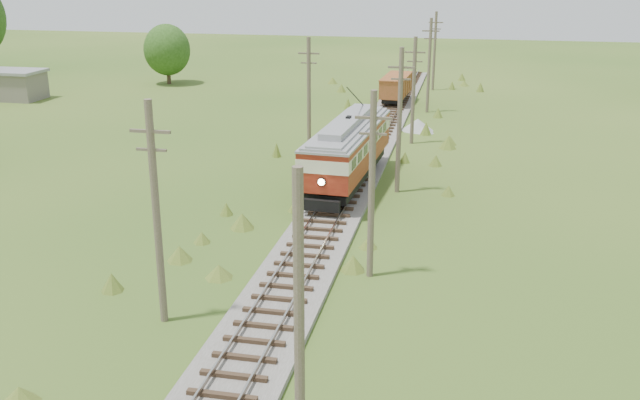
# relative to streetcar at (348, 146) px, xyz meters

# --- Properties ---
(railbed_main) EXTENTS (3.60, 96.00, 0.57)m
(railbed_main) POSITION_rel_streetcar_xyz_m (0.00, 2.73, -2.57)
(railbed_main) COLOR #605B54
(railbed_main) RESTS_ON ground
(streetcar) EXTENTS (3.82, 13.27, 6.02)m
(streetcar) POSITION_rel_streetcar_xyz_m (0.00, 0.00, 0.00)
(streetcar) COLOR black
(streetcar) RESTS_ON ground
(gondola) EXTENTS (2.72, 7.34, 2.40)m
(gondola) POSITION_rel_streetcar_xyz_m (0.00, 28.95, -0.91)
(gondola) COLOR black
(gondola) RESTS_ON ground
(gravel_pile) EXTENTS (2.84, 3.01, 1.03)m
(gravel_pile) POSITION_rel_streetcar_xyz_m (3.22, 17.38, -2.28)
(gravel_pile) COLOR gray
(gravel_pile) RESTS_ON ground
(utility_pole_r_1) EXTENTS (0.30, 0.30, 8.80)m
(utility_pole_r_1) POSITION_rel_streetcar_xyz_m (3.10, -26.27, 1.64)
(utility_pole_r_1) COLOR brown
(utility_pole_r_1) RESTS_ON ground
(utility_pole_r_2) EXTENTS (1.60, 0.30, 8.60)m
(utility_pole_r_2) POSITION_rel_streetcar_xyz_m (3.30, -13.27, 1.66)
(utility_pole_r_2) COLOR brown
(utility_pole_r_2) RESTS_ON ground
(utility_pole_r_3) EXTENTS (1.60, 0.30, 9.00)m
(utility_pole_r_3) POSITION_rel_streetcar_xyz_m (3.20, -0.27, 1.86)
(utility_pole_r_3) COLOR brown
(utility_pole_r_3) RESTS_ON ground
(utility_pole_r_4) EXTENTS (1.60, 0.30, 8.40)m
(utility_pole_r_4) POSITION_rel_streetcar_xyz_m (3.00, 12.73, 1.56)
(utility_pole_r_4) COLOR brown
(utility_pole_r_4) RESTS_ON ground
(utility_pole_r_5) EXTENTS (1.60, 0.30, 8.90)m
(utility_pole_r_5) POSITION_rel_streetcar_xyz_m (3.40, 25.73, 1.81)
(utility_pole_r_5) COLOR brown
(utility_pole_r_5) RESTS_ON ground
(utility_pole_r_6) EXTENTS (1.60, 0.30, 8.70)m
(utility_pole_r_6) POSITION_rel_streetcar_xyz_m (3.20, 38.73, 1.71)
(utility_pole_r_6) COLOR brown
(utility_pole_r_6) RESTS_ON ground
(utility_pole_l_a) EXTENTS (1.60, 0.30, 9.00)m
(utility_pole_l_a) POSITION_rel_streetcar_xyz_m (-4.20, -19.27, 1.86)
(utility_pole_l_a) COLOR brown
(utility_pole_l_a) RESTS_ON ground
(utility_pole_l_b) EXTENTS (1.60, 0.30, 8.60)m
(utility_pole_l_b) POSITION_rel_streetcar_xyz_m (-4.50, 8.73, 1.66)
(utility_pole_l_b) COLOR brown
(utility_pole_l_b) RESTS_ON ground
(tree_mid_a) EXTENTS (5.46, 5.46, 7.03)m
(tree_mid_a) POSITION_rel_streetcar_xyz_m (-28.00, 36.73, 1.26)
(tree_mid_a) COLOR #38281C
(tree_mid_a) RESTS_ON ground
(shed) EXTENTS (6.40, 4.40, 3.10)m
(shed) POSITION_rel_streetcar_xyz_m (-40.00, 23.73, -1.19)
(shed) COLOR slate
(shed) RESTS_ON ground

